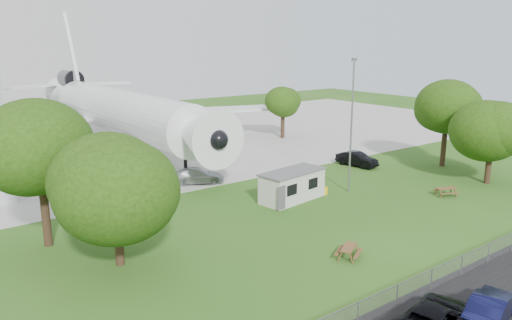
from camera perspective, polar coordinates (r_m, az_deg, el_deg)
ground at (r=37.25m, az=8.86°, el=-8.07°), size 160.00×160.00×0.00m
asphalt_strip at (r=30.52m, az=27.09°, el=-14.53°), size 120.00×8.00×0.02m
concrete_apron at (r=68.24m, az=-14.47°, el=1.60°), size 120.00×46.00×0.03m
airliner at (r=64.68m, az=-15.65°, el=5.62°), size 46.36×47.73×17.69m
site_cabin at (r=43.56m, az=4.18°, el=-2.91°), size 6.91×3.57×2.62m
picnic_west at (r=33.17m, az=10.50°, el=-10.93°), size 2.31×2.20×0.76m
picnic_east at (r=48.00m, az=20.83°, el=-3.86°), size 2.26×2.10×0.76m
fence at (r=31.96m, az=21.37°, el=-12.67°), size 58.00×0.04×1.30m
lamp_mast at (r=45.54m, az=10.84°, el=3.66°), size 0.16×0.16×12.00m
tree_west_big at (r=35.41m, az=-23.56°, el=0.98°), size 8.11×8.11×10.67m
tree_west_small at (r=31.12m, az=-15.81°, el=-2.74°), size 7.60×7.60×8.97m
tree_east_front at (r=52.71m, az=25.42°, el=3.19°), size 7.62×7.62×9.17m
tree_east_back at (r=58.07m, az=20.98°, el=5.25°), size 6.96×6.96×9.65m
tree_far_apron at (r=70.78m, az=3.10°, el=6.58°), size 5.27×5.27×7.73m
car_centre_sedan at (r=28.12m, az=25.24°, el=-15.06°), size 4.89×2.76×1.53m
car_west_estate at (r=26.18m, az=19.79°, el=-16.72°), size 5.87×3.40×1.54m
car_ne_sedan at (r=56.35m, az=11.46°, el=0.09°), size 2.36×4.93×1.56m
car_apron_van at (r=48.96m, az=-6.78°, el=-1.78°), size 5.68×4.26×1.53m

